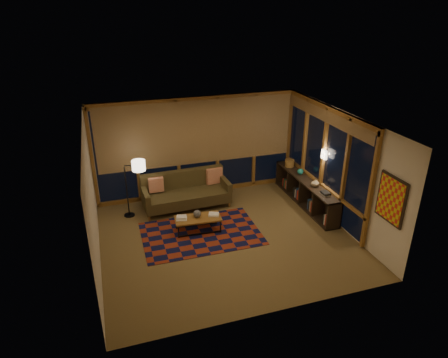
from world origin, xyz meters
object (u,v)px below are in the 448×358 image
object	(u,v)px
coffee_table	(198,224)
bookshelf	(305,192)
floor_lamp	(127,189)
sofa	(186,192)

from	to	relation	value
coffee_table	bookshelf	xyz separation A→B (m)	(3.02, 0.46, 0.17)
floor_lamp	bookshelf	bearing A→B (deg)	5.13
sofa	bookshelf	bearing A→B (deg)	-16.31
coffee_table	floor_lamp	xyz separation A→B (m)	(-1.46, 1.24, 0.56)
floor_lamp	bookshelf	xyz separation A→B (m)	(4.48, -0.78, -0.39)
coffee_table	bookshelf	bearing A→B (deg)	12.67
sofa	floor_lamp	size ratio (longest dim) A/B	1.48
floor_lamp	sofa	bearing A→B (deg)	14.05
sofa	coffee_table	world-z (taller)	sofa
coffee_table	floor_lamp	bearing A→B (deg)	143.61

